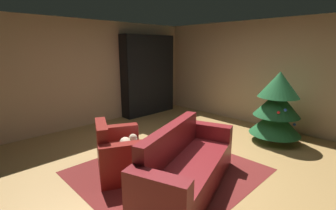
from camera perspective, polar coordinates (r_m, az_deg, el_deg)
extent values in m
plane|color=#AC844B|center=(4.13, 4.71, -13.98)|extent=(7.60, 7.60, 0.00)
cube|color=tan|center=(6.26, 23.21, 6.70)|extent=(6.46, 0.06, 2.56)
cube|color=tan|center=(6.27, -17.87, 7.14)|extent=(0.06, 6.00, 2.56)
cube|color=maroon|center=(3.93, -0.07, -15.38)|extent=(2.39, 2.57, 0.01)
cube|color=black|center=(6.86, -3.78, 6.94)|extent=(0.03, 1.67, 2.25)
cube|color=black|center=(7.54, 0.16, 7.56)|extent=(0.36, 0.03, 2.25)
cube|color=black|center=(6.50, -10.31, 6.39)|extent=(0.36, 0.03, 2.25)
cube|color=black|center=(7.20, -4.53, -1.77)|extent=(0.34, 1.62, 0.03)
cube|color=black|center=(7.10, -4.59, 1.70)|extent=(0.34, 1.62, 0.03)
cube|color=black|center=(7.02, -4.66, 5.25)|extent=(0.34, 1.62, 0.02)
cube|color=black|center=(6.97, -4.73, 8.86)|extent=(0.34, 1.62, 0.02)
cube|color=black|center=(6.95, -4.80, 12.51)|extent=(0.34, 1.62, 0.02)
cube|color=black|center=(6.96, -4.88, 16.17)|extent=(0.34, 1.62, 0.03)
cube|color=black|center=(7.13, -5.35, 4.75)|extent=(0.05, 1.09, 0.71)
cube|color=black|center=(7.12, -5.23, 4.73)|extent=(0.03, 1.12, 0.74)
cube|color=gold|center=(7.67, -0.53, 0.56)|extent=(0.25, 0.04, 0.32)
cube|color=orange|center=(7.64, -0.73, 0.44)|extent=(0.26, 0.03, 0.30)
cube|color=orange|center=(7.64, -1.19, 0.58)|extent=(0.18, 0.05, 0.34)
cube|color=#1D5097|center=(7.60, -1.36, 0.08)|extent=(0.22, 0.04, 0.23)
cube|color=#B63030|center=(7.56, -1.67, 0.05)|extent=(0.22, 0.04, 0.24)
cube|color=#B69C94|center=(7.51, -1.80, 0.33)|extent=(0.26, 0.03, 0.33)
cube|color=#BA3514|center=(7.52, -0.50, 10.22)|extent=(0.21, 0.03, 0.23)
cube|color=gold|center=(7.50, -0.85, 10.33)|extent=(0.17, 0.04, 0.26)
cube|color=#533129|center=(7.45, -1.00, 10.66)|extent=(0.22, 0.04, 0.35)
cube|color=#A3AD93|center=(7.41, -1.22, 10.37)|extent=(0.24, 0.03, 0.28)
cube|color=#87568E|center=(7.37, -1.42, 10.33)|extent=(0.26, 0.04, 0.28)
cube|color=#A9B38F|center=(7.35, -1.66, 10.66)|extent=(0.26, 0.03, 0.36)
cube|color=#398D3B|center=(7.33, -2.04, 10.64)|extent=(0.22, 0.04, 0.36)
cube|color=#5B2627|center=(7.52, -0.57, 13.68)|extent=(0.18, 0.03, 0.25)
cube|color=#AF9F96|center=(7.48, -0.62, 13.98)|extent=(0.24, 0.03, 0.33)
cube|color=orange|center=(7.44, -0.73, 13.63)|extent=(0.27, 0.03, 0.24)
cube|color=#B99CA0|center=(7.42, -1.01, 14.15)|extent=(0.25, 0.03, 0.37)
cube|color=red|center=(7.42, -1.36, 13.86)|extent=(0.20, 0.03, 0.30)
cube|color=red|center=(7.38, -1.58, 14.10)|extent=(0.21, 0.04, 0.36)
cube|color=navy|center=(7.34, -1.89, 13.92)|extent=(0.21, 0.05, 0.31)
cube|color=red|center=(7.31, -2.22, 13.67)|extent=(0.21, 0.04, 0.25)
cube|color=#3E252B|center=(7.27, -2.36, 13.80)|extent=(0.25, 0.03, 0.28)
cube|color=maroon|center=(3.93, -10.99, -12.62)|extent=(0.89, 0.91, 0.38)
cube|color=maroon|center=(3.75, -15.42, -7.36)|extent=(0.66, 0.42, 0.44)
cube|color=maroon|center=(3.51, -10.12, -13.73)|extent=(0.45, 0.70, 0.62)
cube|color=maroon|center=(4.25, -11.84, -8.78)|extent=(0.45, 0.70, 0.62)
ellipsoid|color=#C8AF90|center=(3.78, -10.04, -8.94)|extent=(0.33, 0.28, 0.18)
sphere|color=#C8AF90|center=(3.83, -8.30, -7.75)|extent=(0.13, 0.13, 0.13)
cube|color=maroon|center=(3.42, 5.03, -16.15)|extent=(1.22, 1.77, 0.43)
cube|color=maroon|center=(3.33, 0.62, -8.59)|extent=(0.69, 1.58, 0.45)
cube|color=maroon|center=(2.66, -2.63, -22.62)|extent=(0.75, 0.43, 0.67)
cube|color=maroon|center=(4.14, 9.68, -8.90)|extent=(0.75, 0.43, 0.67)
cylinder|color=black|center=(3.73, 1.15, -13.71)|extent=(0.04, 0.04, 0.39)
cylinder|color=black|center=(4.04, 0.07, -11.46)|extent=(0.04, 0.04, 0.39)
cylinder|color=black|center=(3.82, -4.06, -13.10)|extent=(0.04, 0.04, 0.39)
cylinder|color=silver|center=(3.78, -1.04, -9.86)|extent=(0.75, 0.75, 0.02)
cube|color=#B43828|center=(3.78, -1.17, -9.52)|extent=(0.17, 0.16, 0.02)
cube|color=#CCC746|center=(3.77, -1.32, -9.25)|extent=(0.18, 0.13, 0.02)
cube|color=gold|center=(3.77, -1.11, -8.91)|extent=(0.19, 0.12, 0.02)
cube|color=#DBC14C|center=(3.76, -1.08, -8.57)|extent=(0.21, 0.13, 0.02)
cube|color=#34854B|center=(3.75, -1.06, -8.26)|extent=(0.21, 0.15, 0.02)
cube|color=gold|center=(3.74, -1.05, -7.96)|extent=(0.17, 0.14, 0.03)
cylinder|color=#572F10|center=(3.55, -0.90, -9.48)|extent=(0.07, 0.07, 0.21)
cylinder|color=#572F10|center=(3.49, -0.91, -7.33)|extent=(0.03, 0.03, 0.07)
cylinder|color=brown|center=(5.49, 23.79, -7.04)|extent=(0.08, 0.08, 0.17)
cone|color=#1D572B|center=(5.38, 24.14, -3.63)|extent=(1.00, 1.00, 0.51)
cone|color=#1D572B|center=(5.29, 24.53, 0.36)|extent=(0.90, 0.90, 0.51)
cone|color=#1D572B|center=(5.23, 24.94, 4.46)|extent=(0.79, 0.79, 0.51)
sphere|color=blue|center=(5.67, 24.51, -0.20)|extent=(0.06, 0.06, 0.06)
sphere|color=blue|center=(5.59, 27.83, -4.10)|extent=(0.06, 0.06, 0.06)
sphere|color=red|center=(4.96, 24.79, -1.61)|extent=(0.06, 0.06, 0.06)
sphere|color=yellow|center=(5.79, 24.85, -3.39)|extent=(0.07, 0.07, 0.07)
sphere|color=blue|center=(4.98, 26.12, -1.08)|extent=(0.06, 0.06, 0.06)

